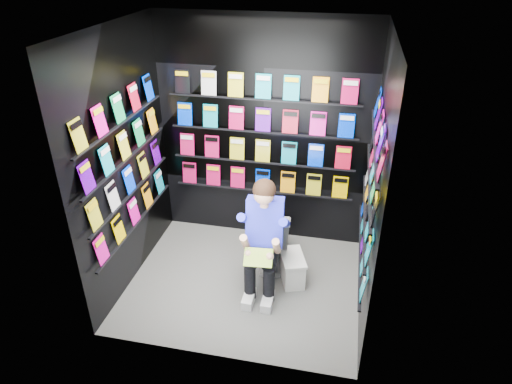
# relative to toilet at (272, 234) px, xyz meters

# --- Properties ---
(floor) EXTENTS (2.40, 2.40, 0.00)m
(floor) POSITION_rel_toilet_xyz_m (-0.21, -0.45, -0.37)
(floor) COLOR #575755
(floor) RESTS_ON ground
(ceiling) EXTENTS (2.40, 2.40, 0.00)m
(ceiling) POSITION_rel_toilet_xyz_m (-0.21, -0.45, 2.23)
(ceiling) COLOR white
(ceiling) RESTS_ON floor
(wall_back) EXTENTS (2.40, 0.04, 2.60)m
(wall_back) POSITION_rel_toilet_xyz_m (-0.21, 0.55, 0.93)
(wall_back) COLOR black
(wall_back) RESTS_ON floor
(wall_front) EXTENTS (2.40, 0.04, 2.60)m
(wall_front) POSITION_rel_toilet_xyz_m (-0.21, -1.45, 0.93)
(wall_front) COLOR black
(wall_front) RESTS_ON floor
(wall_left) EXTENTS (0.04, 2.00, 2.60)m
(wall_left) POSITION_rel_toilet_xyz_m (-1.41, -0.45, 0.93)
(wall_left) COLOR black
(wall_left) RESTS_ON floor
(wall_right) EXTENTS (0.04, 2.00, 2.60)m
(wall_right) POSITION_rel_toilet_xyz_m (0.99, -0.45, 0.93)
(wall_right) COLOR black
(wall_right) RESTS_ON floor
(comics_back) EXTENTS (2.10, 0.06, 1.37)m
(comics_back) POSITION_rel_toilet_xyz_m (-0.21, 0.52, 0.94)
(comics_back) COLOR #B9102D
(comics_back) RESTS_ON wall_back
(comics_left) EXTENTS (0.06, 1.70, 1.37)m
(comics_left) POSITION_rel_toilet_xyz_m (-1.38, -0.45, 0.94)
(comics_left) COLOR #B9102D
(comics_left) RESTS_ON wall_left
(comics_right) EXTENTS (0.06, 1.70, 1.37)m
(comics_right) POSITION_rel_toilet_xyz_m (0.96, -0.45, 0.94)
(comics_right) COLOR #B9102D
(comics_right) RESTS_ON wall_right
(toilet) EXTENTS (0.49, 0.79, 0.73)m
(toilet) POSITION_rel_toilet_xyz_m (0.00, 0.00, 0.00)
(toilet) COLOR white
(toilet) RESTS_ON floor
(longbox) EXTENTS (0.32, 0.43, 0.29)m
(longbox) POSITION_rel_toilet_xyz_m (0.28, -0.29, -0.22)
(longbox) COLOR white
(longbox) RESTS_ON floor
(longbox_lid) EXTENTS (0.35, 0.45, 0.03)m
(longbox_lid) POSITION_rel_toilet_xyz_m (0.28, -0.29, -0.07)
(longbox_lid) COLOR white
(longbox_lid) RESTS_ON longbox
(reader) EXTENTS (0.57, 0.78, 1.35)m
(reader) POSITION_rel_toilet_xyz_m (0.00, -0.38, 0.39)
(reader) COLOR #1E22F0
(reader) RESTS_ON toilet
(held_comic) EXTENTS (0.29, 0.18, 0.12)m
(held_comic) POSITION_rel_toilet_xyz_m (0.00, -0.73, 0.21)
(held_comic) COLOR green
(held_comic) RESTS_ON reader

